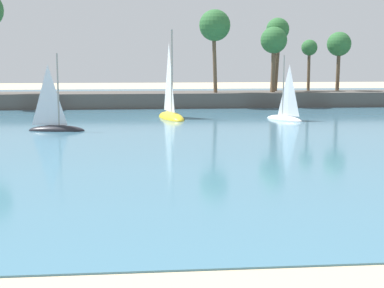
# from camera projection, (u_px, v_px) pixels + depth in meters

# --- Properties ---
(sea) EXTENTS (220.00, 92.64, 0.06)m
(sea) POSITION_uv_depth(u_px,v_px,m) (153.00, 112.00, 61.02)
(sea) COLOR teal
(sea) RESTS_ON ground
(palm_headland) EXTENTS (105.43, 6.24, 13.29)m
(palm_headland) POSITION_uv_depth(u_px,v_px,m) (137.00, 82.00, 66.53)
(palm_headland) COLOR #514C47
(palm_headland) RESTS_ON ground
(sailboat_near_shore) EXTENTS (4.71, 2.04, 6.61)m
(sailboat_near_shore) POSITION_uv_depth(u_px,v_px,m) (55.00, 123.00, 44.89)
(sailboat_near_shore) COLOR black
(sailboat_near_shore) RESTS_ON sea
(sailboat_mid_bay) EXTENTS (3.15, 6.51, 9.07)m
(sailboat_mid_bay) POSITION_uv_depth(u_px,v_px,m) (171.00, 110.00, 54.29)
(sailboat_mid_bay) COLOR yellow
(sailboat_mid_bay) RESTS_ON sea
(sailboat_toward_headland) EXTENTS (3.38, 4.57, 6.51)m
(sailboat_toward_headland) POSITION_uv_depth(u_px,v_px,m) (285.00, 114.00, 52.79)
(sailboat_toward_headland) COLOR white
(sailboat_toward_headland) RESTS_ON sea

